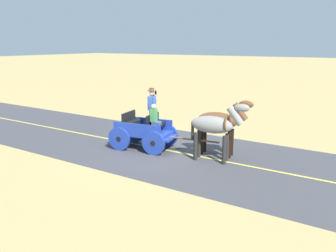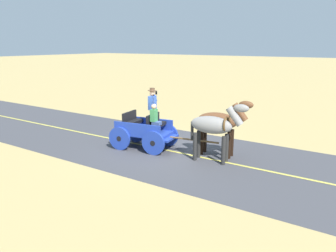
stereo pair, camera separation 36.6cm
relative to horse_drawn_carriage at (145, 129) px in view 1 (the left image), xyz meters
name	(u,v)px [view 1 (the left image)]	position (x,y,z in m)	size (l,w,h in m)	color
ground_plane	(160,149)	(-0.23, 0.59, -0.82)	(200.00, 200.00, 0.00)	tan
road_surface	(160,149)	(-0.23, 0.59, -0.81)	(6.25, 160.00, 0.01)	#424247
road_centre_stripe	(160,149)	(-0.23, 0.59, -0.81)	(0.12, 160.00, 0.00)	#DBCC4C
horse_drawn_carriage	(145,129)	(0.00, 0.00, 0.00)	(1.77, 4.51, 2.50)	#1E3899
horse_near_side	(220,122)	(-0.82, 2.94, 0.51)	(0.76, 2.15, 2.21)	brown
horse_off_side	(215,126)	(-0.09, 3.05, 0.51)	(0.75, 2.15, 2.21)	gray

